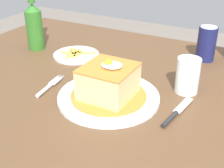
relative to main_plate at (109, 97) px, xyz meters
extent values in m
cube|color=brown|center=(0.02, 0.12, -0.03)|extent=(1.46, 0.93, 0.04)
cylinder|color=brown|center=(-0.63, 0.50, -0.40)|extent=(0.07, 0.07, 0.70)
cylinder|color=white|center=(0.00, 0.00, 0.00)|extent=(0.29, 0.29, 0.01)
torus|color=white|center=(0.00, 0.00, 0.00)|extent=(0.29, 0.29, 0.01)
cylinder|color=orange|center=(0.00, 0.00, 0.00)|extent=(0.21, 0.21, 0.01)
cube|color=#E5C684|center=(0.00, 0.00, 0.05)|extent=(0.13, 0.14, 0.08)
cube|color=orange|center=(0.00, 0.00, 0.09)|extent=(0.13, 0.14, 0.00)
ellipsoid|color=white|center=(0.01, 0.00, 0.10)|extent=(0.06, 0.05, 0.01)
sphere|color=yellow|center=(0.00, 0.00, 0.10)|extent=(0.02, 0.02, 0.02)
cylinder|color=silver|center=(-0.19, -0.05, 0.00)|extent=(0.02, 0.08, 0.01)
cube|color=silver|center=(-0.20, 0.01, 0.00)|extent=(0.03, 0.05, 0.00)
cylinder|color=silver|center=(-0.19, 0.04, 0.00)|extent=(0.01, 0.03, 0.00)
cylinder|color=silver|center=(-0.20, 0.04, 0.00)|extent=(0.01, 0.03, 0.00)
cylinder|color=silver|center=(-0.21, 0.04, 0.00)|extent=(0.01, 0.03, 0.00)
cylinder|color=#262628|center=(0.19, -0.02, 0.00)|extent=(0.02, 0.08, 0.01)
cube|color=silver|center=(0.20, 0.06, 0.00)|extent=(0.03, 0.09, 0.00)
cylinder|color=#191E51|center=(0.17, 0.42, 0.05)|extent=(0.07, 0.07, 0.12)
cylinder|color=silver|center=(0.17, 0.42, 0.11)|extent=(0.06, 0.06, 0.00)
cylinder|color=#2D6B23|center=(-0.44, 0.21, 0.07)|extent=(0.06, 0.06, 0.15)
cone|color=#2D6B23|center=(-0.44, 0.21, 0.15)|extent=(0.06, 0.06, 0.03)
cylinder|color=gold|center=(0.18, 0.15, 0.02)|extent=(0.06, 0.06, 0.06)
cylinder|color=silver|center=(0.18, 0.15, 0.04)|extent=(0.07, 0.07, 0.10)
cylinder|color=white|center=(-0.26, 0.22, 0.00)|extent=(0.17, 0.17, 0.01)
cube|color=#EAC64C|center=(-0.28, 0.23, 0.00)|extent=(0.03, 0.05, 0.01)
cube|color=#EAC64C|center=(-0.26, 0.19, 0.00)|extent=(0.02, 0.06, 0.01)
cube|color=#EAC64C|center=(-0.26, 0.20, 0.00)|extent=(0.05, 0.05, 0.01)
cube|color=#EAC64C|center=(-0.28, 0.22, 0.00)|extent=(0.05, 0.04, 0.01)
cube|color=#EAC64C|center=(-0.25, 0.20, 0.00)|extent=(0.03, 0.05, 0.01)
cube|color=#EAC64C|center=(-0.28, 0.24, 0.00)|extent=(0.06, 0.03, 0.01)
cube|color=#EAC64C|center=(-0.29, 0.20, 0.00)|extent=(0.05, 0.01, 0.01)
cube|color=#EAC64C|center=(-0.26, 0.23, 0.00)|extent=(0.03, 0.05, 0.01)
cube|color=#EAC64C|center=(-0.25, 0.21, 0.00)|extent=(0.01, 0.05, 0.01)
cube|color=#EAC64C|center=(-0.22, 0.24, 0.00)|extent=(0.06, 0.05, 0.01)
camera|label=1|loc=(0.36, -0.65, 0.43)|focal=49.07mm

